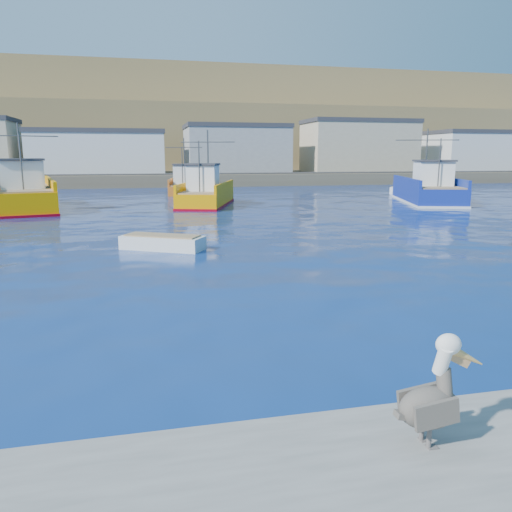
{
  "coord_description": "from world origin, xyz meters",
  "views": [
    {
      "loc": [
        -4.15,
        -9.22,
        4.12
      ],
      "look_at": [
        -1.06,
        4.41,
        1.29
      ],
      "focal_mm": 35.0,
      "sensor_mm": 36.0,
      "label": 1
    }
  ],
  "objects_px": {
    "skiff_far": "(401,190)",
    "pelican": "(433,398)",
    "trawler_yellow_b": "(206,194)",
    "trawler_blue": "(428,190)",
    "boat_orange": "(184,185)",
    "skiff_mid": "(163,244)",
    "trawler_yellow_a": "(24,195)"
  },
  "relations": [
    {
      "from": "trawler_blue",
      "to": "pelican",
      "type": "relative_size",
      "value": 8.42
    },
    {
      "from": "trawler_yellow_b",
      "to": "trawler_blue",
      "type": "height_order",
      "value": "trawler_blue"
    },
    {
      "from": "skiff_far",
      "to": "pelican",
      "type": "xyz_separation_m",
      "value": [
        -24.68,
        -45.85,
        0.81
      ]
    },
    {
      "from": "trawler_blue",
      "to": "skiff_mid",
      "type": "distance_m",
      "value": 30.05
    },
    {
      "from": "trawler_yellow_b",
      "to": "trawler_blue",
      "type": "relative_size",
      "value": 0.83
    },
    {
      "from": "trawler_yellow_a",
      "to": "pelican",
      "type": "bearing_deg",
      "value": -71.26
    },
    {
      "from": "trawler_blue",
      "to": "skiff_mid",
      "type": "relative_size",
      "value": 3.21
    },
    {
      "from": "trawler_yellow_b",
      "to": "skiff_mid",
      "type": "height_order",
      "value": "trawler_yellow_b"
    },
    {
      "from": "trawler_blue",
      "to": "skiff_far",
      "type": "height_order",
      "value": "trawler_blue"
    },
    {
      "from": "boat_orange",
      "to": "pelican",
      "type": "xyz_separation_m",
      "value": [
        -0.99,
        -49.73,
        0.13
      ]
    },
    {
      "from": "trawler_yellow_b",
      "to": "skiff_far",
      "type": "distance_m",
      "value": 24.8
    },
    {
      "from": "trawler_yellow_a",
      "to": "skiff_far",
      "type": "distance_m",
      "value": 38.25
    },
    {
      "from": "trawler_blue",
      "to": "boat_orange",
      "type": "xyz_separation_m",
      "value": [
        -20.41,
        14.63,
        -0.06
      ]
    },
    {
      "from": "trawler_yellow_a",
      "to": "trawler_yellow_b",
      "type": "xyz_separation_m",
      "value": [
        14.16,
        -0.19,
        -0.17
      ]
    },
    {
      "from": "skiff_far",
      "to": "boat_orange",
      "type": "bearing_deg",
      "value": 170.71
    },
    {
      "from": "skiff_mid",
      "to": "skiff_far",
      "type": "distance_m",
      "value": 39.66
    },
    {
      "from": "trawler_yellow_a",
      "to": "trawler_yellow_b",
      "type": "height_order",
      "value": "trawler_yellow_a"
    },
    {
      "from": "trawler_blue",
      "to": "pelican",
      "type": "xyz_separation_m",
      "value": [
        -21.4,
        -35.09,
        0.07
      ]
    },
    {
      "from": "pelican",
      "to": "trawler_yellow_a",
      "type": "bearing_deg",
      "value": 108.74
    },
    {
      "from": "trawler_yellow_a",
      "to": "boat_orange",
      "type": "xyz_separation_m",
      "value": [
        13.45,
        13.01,
        -0.12
      ]
    },
    {
      "from": "trawler_yellow_b",
      "to": "pelican",
      "type": "height_order",
      "value": "trawler_yellow_b"
    },
    {
      "from": "trawler_yellow_a",
      "to": "boat_orange",
      "type": "relative_size",
      "value": 1.69
    },
    {
      "from": "trawler_yellow_a",
      "to": "pelican",
      "type": "distance_m",
      "value": 38.77
    },
    {
      "from": "trawler_yellow_a",
      "to": "skiff_far",
      "type": "relative_size",
      "value": 2.96
    },
    {
      "from": "skiff_far",
      "to": "pelican",
      "type": "bearing_deg",
      "value": -118.29
    },
    {
      "from": "boat_orange",
      "to": "skiff_mid",
      "type": "height_order",
      "value": "boat_orange"
    },
    {
      "from": "boat_orange",
      "to": "skiff_far",
      "type": "distance_m",
      "value": 24.01
    },
    {
      "from": "trawler_yellow_b",
      "to": "trawler_blue",
      "type": "xyz_separation_m",
      "value": [
        19.7,
        -1.43,
        0.11
      ]
    },
    {
      "from": "trawler_yellow_b",
      "to": "skiff_mid",
      "type": "distance_m",
      "value": 19.89
    },
    {
      "from": "trawler_yellow_a",
      "to": "skiff_mid",
      "type": "bearing_deg",
      "value": -63.46
    },
    {
      "from": "pelican",
      "to": "trawler_blue",
      "type": "bearing_deg",
      "value": 58.62
    },
    {
      "from": "trawler_yellow_b",
      "to": "pelican",
      "type": "bearing_deg",
      "value": -92.67
    }
  ]
}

